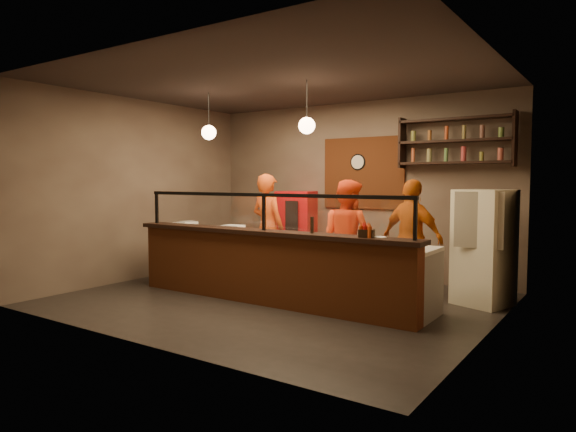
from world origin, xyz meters
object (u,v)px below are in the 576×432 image
Objects in this scene: red_cooler at (296,231)px; condiment_caddy at (367,233)px; wall_clock at (358,162)px; cook_mid at (347,238)px; pepper_mill at (312,225)px; fridge at (484,248)px; cook_right at (412,239)px; cook_left at (268,227)px; pizza_dough at (303,239)px.

condiment_caddy is (2.66, -2.47, 0.33)m from red_cooler.
wall_clock is 2.09m from cook_mid.
red_cooler is 3.65m from condiment_caddy.
pepper_mill is (1.83, -2.42, 0.39)m from red_cooler.
fridge is 3.73m from red_cooler.
cook_right is 1.60m from condiment_caddy.
cook_left is at bearing 2.65° from cook_mid.
cook_left reaches higher than pizza_dough.
red_cooler is at bearing -22.94° from cook_mid.
condiment_caddy is at bearing -61.57° from wall_clock.
cook_mid is 3.70× the size of pizza_dough.
fridge is at bearing 26.57° from pizza_dough.
cook_right is at bearing -143.54° from cook_mid.
wall_clock is 0.62× the size of pizza_dough.
wall_clock is at bearing -55.86° from cook_mid.
red_cooler is (-1.15, -0.31, -1.32)m from wall_clock.
red_cooler is at bearing 137.06° from condiment_caddy.
wall_clock is 2.52m from pizza_dough.
pizza_dough is at bearing -84.83° from wall_clock.
red_cooler is 7.09× the size of pepper_mill.
cook_left is 3.64m from fridge.
pizza_dough is at bearing 152.72° from cook_left.
cook_right is at bearing 61.71° from pepper_mill.
cook_right is at bearing -152.66° from fridge.
cook_right is (1.50, -1.20, -1.21)m from wall_clock.
red_cooler is 3.06m from pepper_mill.
pepper_mill is at bearing -118.38° from fridge.
condiment_caddy is (1.51, -2.78, -0.99)m from wall_clock.
red_cooler is (-3.65, 0.74, -0.04)m from fridge.
condiment_caddy is (0.89, -1.20, 0.22)m from cook_mid.
red_cooler reaches higher than pizza_dough.
wall_clock is 0.18× the size of fridge.
fridge is at bearing -155.24° from cook_right.
cook_left is at bearing -131.67° from wall_clock.
cook_right is at bearing 37.57° from pizza_dough.
pepper_mill reaches higher than pizza_dough.
cook_left is 1.05× the size of cook_right.
pizza_dough is 2.64× the size of condiment_caddy.
cook_right reaches higher than pepper_mill.
pizza_dough is 1.44m from condiment_caddy.
cook_left is (-1.13, -1.27, -1.16)m from wall_clock.
fridge is at bearing -23.56° from red_cooler.
pepper_mill is at bearing -75.98° from wall_clock.
cook_mid reaches higher than red_cooler.
condiment_caddy is 0.83× the size of pepper_mill.
cook_right is at bearing 90.10° from condiment_caddy.
wall_clock is 2.96m from pepper_mill.
red_cooler is (-2.66, 0.89, -0.11)m from cook_right.
wall_clock is 2.06m from cook_left.
condiment_caddy is (0.00, -1.58, 0.22)m from cook_right.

